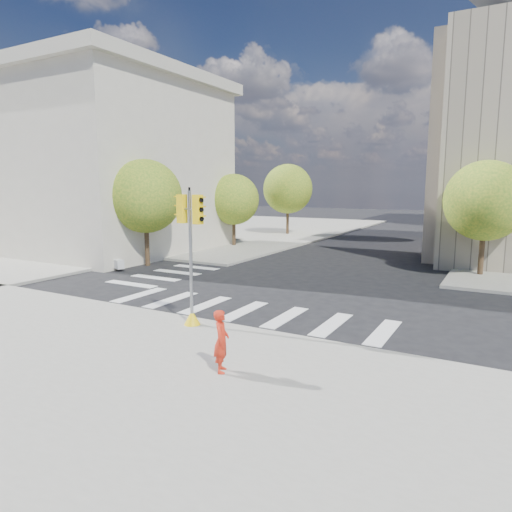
{
  "coord_description": "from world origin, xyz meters",
  "views": [
    {
      "loc": [
        8.7,
        -16.79,
        4.82
      ],
      "look_at": [
        0.09,
        -1.35,
        2.1
      ],
      "focal_mm": 32.0,
      "sensor_mm": 36.0,
      "label": 1
    }
  ],
  "objects": [
    {
      "name": "ground",
      "position": [
        0.0,
        0.0,
        0.0
      ],
      "size": [
        160.0,
        160.0,
        0.0
      ],
      "primitive_type": "plane",
      "color": "black",
      "rests_on": "ground"
    },
    {
      "name": "sidewalk_near",
      "position": [
        0.0,
        -11.0,
        0.07
      ],
      "size": [
        30.0,
        14.0,
        0.15
      ],
      "primitive_type": "cube",
      "color": "gray",
      "rests_on": "ground"
    },
    {
      "name": "sidewalk_far_left",
      "position": [
        -20.0,
        26.0,
        0.07
      ],
      "size": [
        28.0,
        40.0,
        0.15
      ],
      "primitive_type": "cube",
      "color": "gray",
      "rests_on": "ground"
    },
    {
      "name": "classical_building",
      "position": [
        -20.0,
        8.0,
        6.44
      ],
      "size": [
        19.0,
        15.0,
        12.7
      ],
      "color": "beige",
      "rests_on": "ground"
    },
    {
      "name": "tree_lw_near",
      "position": [
        -10.5,
        4.0,
        4.2
      ],
      "size": [
        4.4,
        4.4,
        6.41
      ],
      "color": "#382616",
      "rests_on": "ground"
    },
    {
      "name": "tree_lw_mid",
      "position": [
        -10.5,
        14.0,
        3.76
      ],
      "size": [
        4.0,
        4.0,
        5.77
      ],
      "color": "#382616",
      "rests_on": "ground"
    },
    {
      "name": "tree_lw_far",
      "position": [
        -10.5,
        24.0,
        4.54
      ],
      "size": [
        4.8,
        4.8,
        6.95
      ],
      "color": "#382616",
      "rests_on": "ground"
    },
    {
      "name": "tree_re_near",
      "position": [
        7.5,
        10.0,
        4.05
      ],
      "size": [
        4.2,
        4.2,
        6.16
      ],
      "color": "#382616",
      "rests_on": "ground"
    },
    {
      "name": "tree_re_mid",
      "position": [
        7.5,
        22.0,
        4.35
      ],
      "size": [
        4.6,
        4.6,
        6.66
      ],
      "color": "#382616",
      "rests_on": "ground"
    },
    {
      "name": "tree_re_far",
      "position": [
        7.5,
        34.0,
        3.87
      ],
      "size": [
        4.0,
        4.0,
        5.88
      ],
      "color": "#382616",
      "rests_on": "ground"
    },
    {
      "name": "lamp_near",
      "position": [
        8.0,
        14.0,
        4.58
      ],
      "size": [
        0.35,
        0.18,
        8.11
      ],
      "color": "black",
      "rests_on": "sidewalk_far_right"
    },
    {
      "name": "lamp_far",
      "position": [
        8.0,
        28.0,
        4.58
      ],
      "size": [
        0.35,
        0.18,
        8.11
      ],
      "color": "black",
      "rests_on": "sidewalk_far_right"
    },
    {
      "name": "traffic_signal",
      "position": [
        -0.5,
        -4.75,
        2.12
      ],
      "size": [
        1.08,
        0.56,
        4.63
      ],
      "rotation": [
        0.0,
        0.0,
        -0.17
      ],
      "color": "yellow",
      "rests_on": "sidewalk_near"
    },
    {
      "name": "photographer",
      "position": [
        2.57,
        -7.59,
        0.96
      ],
      "size": [
        0.62,
        0.7,
        1.61
      ],
      "primitive_type": "imported",
      "rotation": [
        0.0,
        0.0,
        2.07
      ],
      "color": "red",
      "rests_on": "sidewalk_near"
    },
    {
      "name": "planter_wall",
      "position": [
        -13.15,
        2.79,
        0.4
      ],
      "size": [
        5.73,
        2.58,
        0.5
      ],
      "primitive_type": "cube",
      "rotation": [
        0.0,
        0.0,
        -0.38
      ],
      "color": "silver",
      "rests_on": "sidewalk_left_near"
    }
  ]
}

